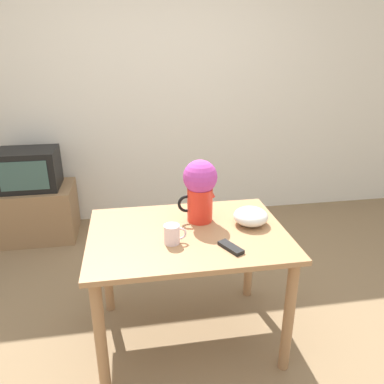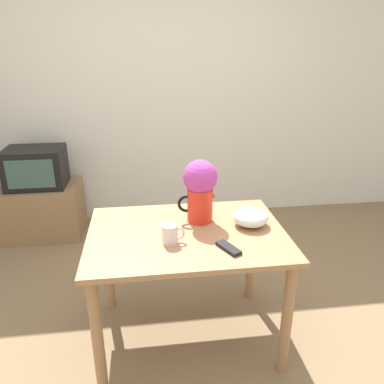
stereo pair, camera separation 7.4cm
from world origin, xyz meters
name	(u,v)px [view 1 (the left image)]	position (x,y,z in m)	size (l,w,h in m)	color
ground_plane	(197,348)	(0.00, 0.00, 0.00)	(12.00, 12.00, 0.00)	#7F6647
wall_back	(161,92)	(0.00, 2.01, 1.30)	(8.00, 0.05, 2.60)	silver
table	(188,250)	(-0.03, 0.12, 0.63)	(1.12, 0.81, 0.74)	#A3754C
flower_vase	(200,187)	(0.06, 0.26, 0.96)	(0.24, 0.20, 0.38)	red
coffee_mug	(172,234)	(-0.14, 0.01, 0.80)	(0.12, 0.09, 0.11)	silver
white_bowl	(251,216)	(0.35, 0.16, 0.80)	(0.20, 0.20, 0.10)	silver
remote_control	(231,247)	(0.16, -0.11, 0.75)	(0.12, 0.16, 0.02)	black
tv_stand	(36,212)	(-1.25, 1.68, 0.25)	(0.72, 0.50, 0.50)	#8E6B47
tv_set	(29,169)	(-1.25, 1.68, 0.68)	(0.52, 0.39, 0.36)	black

